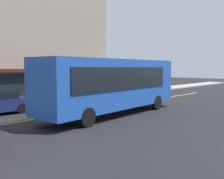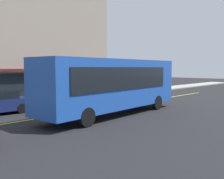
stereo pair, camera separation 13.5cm
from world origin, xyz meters
The scene contains 7 objects.
ground centered at (0.00, 0.00, 0.00)m, with size 120.00×120.00×0.00m, color black.
sidewalk centered at (0.00, 5.83, 0.07)m, with size 80.00×2.90×0.15m, color #9E9B93.
lane_centre_stripe centered at (0.00, 0.00, 0.00)m, with size 36.00×0.16×0.01m, color #D8D14C.
bus centered at (0.48, -2.37, 1.99)m, with size 11.26×3.18×3.50m.
traffic_light centered at (8.38, 4.88, 2.53)m, with size 0.30×0.52×3.20m.
pedestrian_waiting centered at (7.26, 6.48, 1.12)m, with size 0.34×0.34×1.62m.
pedestrian_at_corner centered at (0.51, 6.46, 1.24)m, with size 0.34×0.34×1.80m.
Camera 1 is at (-11.47, -13.27, 2.98)m, focal length 41.00 mm.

